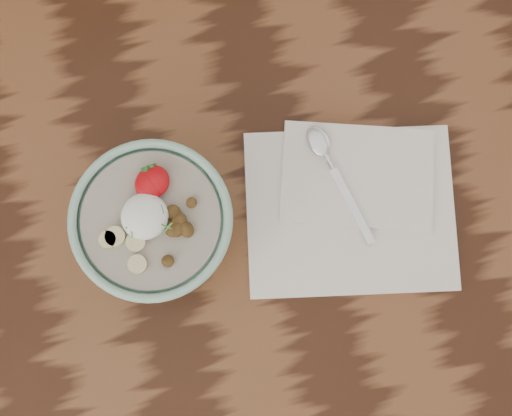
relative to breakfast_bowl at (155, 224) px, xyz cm
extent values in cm
cube|color=black|center=(18.22, -4.78, -9.09)|extent=(160.00, 90.00, 4.00)
cylinder|color=#8CBDA7|center=(-0.02, -0.07, -6.43)|extent=(9.15, 9.15, 1.31)
torus|color=#8CBDA7|center=(-0.02, -0.07, 4.24)|extent=(20.81, 20.81, 1.20)
cylinder|color=#A69A89|center=(-0.02, -0.07, 3.59)|extent=(17.65, 17.65, 1.09)
ellipsoid|color=white|center=(-0.47, 0.34, 5.28)|extent=(5.94, 5.94, 3.26)
ellipsoid|color=#B2080D|center=(1.14, 4.33, 5.11)|extent=(3.56, 3.91, 1.96)
cone|color=#286623|center=(1.14, 5.93, 5.41)|extent=(1.40, 1.03, 1.52)
ellipsoid|color=#B2080D|center=(1.82, 4.42, 5.14)|extent=(3.64, 4.01, 2.00)
cone|color=#286623|center=(1.82, 6.06, 5.44)|extent=(1.40, 1.03, 1.52)
ellipsoid|color=#B2080D|center=(1.01, 4.03, 5.15)|extent=(3.69, 4.06, 2.03)
cone|color=#286623|center=(1.01, 5.69, 5.45)|extent=(1.40, 1.03, 1.52)
cylinder|color=beige|center=(-2.36, -2.37, 4.54)|extent=(2.47, 2.47, 0.70)
cylinder|color=beige|center=(-5.68, -1.17, 4.54)|extent=(2.22, 2.22, 0.70)
cylinder|color=beige|center=(-4.68, -1.03, 4.54)|extent=(2.56, 2.56, 0.70)
cylinder|color=beige|center=(-2.81, -5.13, 4.54)|extent=(2.39, 2.39, 0.70)
ellipsoid|color=brown|center=(4.13, -2.54, 4.86)|extent=(2.15, 2.37, 1.35)
ellipsoid|color=brown|center=(5.52, 0.64, 4.64)|extent=(1.94, 1.96, 0.76)
ellipsoid|color=brown|center=(3.07, -2.14, 4.88)|extent=(2.68, 2.78, 1.41)
ellipsoid|color=brown|center=(2.97, 0.04, 4.82)|extent=(2.71, 2.70, 1.01)
ellipsoid|color=brown|center=(3.61, -1.16, 4.76)|extent=(2.33, 2.33, 1.37)
ellipsoid|color=brown|center=(3.43, -0.84, 4.72)|extent=(2.09, 2.08, 0.88)
ellipsoid|color=brown|center=(2.48, -2.02, 4.84)|extent=(2.79, 2.78, 1.60)
ellipsoid|color=brown|center=(0.93, -5.71, 4.68)|extent=(2.19, 2.18, 1.19)
ellipsoid|color=brown|center=(3.35, -1.24, 4.77)|extent=(1.92, 1.64, 1.44)
cylinder|color=#41933E|center=(-0.28, -0.48, 6.14)|extent=(1.24, 1.20, 0.23)
cylinder|color=#41933E|center=(-1.42, -0.71, 6.14)|extent=(1.05, 1.56, 0.24)
cylinder|color=#41933E|center=(-1.76, -0.92, 6.14)|extent=(1.45, 0.84, 0.23)
cylinder|color=#41933E|center=(-2.12, -0.48, 6.14)|extent=(1.77, 0.48, 0.24)
cylinder|color=#41933E|center=(-1.54, 0.08, 6.14)|extent=(0.48, 1.74, 0.24)
cylinder|color=#41933E|center=(0.91, 1.32, 6.14)|extent=(0.77, 1.64, 0.24)
cylinder|color=#41933E|center=(0.55, 1.35, 6.14)|extent=(0.26, 1.39, 0.23)
cylinder|color=#41933E|center=(0.83, -0.85, 6.14)|extent=(1.62, 0.93, 0.24)
cylinder|color=#41933E|center=(1.87, -1.67, 6.14)|extent=(1.23, 1.04, 0.23)
cylinder|color=#41933E|center=(1.23, -0.73, 6.14)|extent=(0.79, 1.42, 0.23)
cylinder|color=#41933E|center=(-2.36, -1.21, 6.14)|extent=(0.44, 1.72, 0.24)
cylinder|color=#41933E|center=(1.93, -1.98, 6.14)|extent=(1.67, 1.24, 0.25)
cylinder|color=#41933E|center=(1.93, 0.51, 6.14)|extent=(0.25, 1.15, 0.22)
cube|color=white|center=(26.30, -4.26, -6.53)|extent=(33.49, 29.23, 1.12)
cube|color=white|center=(28.54, 0.22, -5.63)|extent=(24.78, 20.54, 0.67)
cube|color=silver|center=(26.54, -3.78, -5.12)|extent=(3.47, 11.62, 0.35)
cylinder|color=silver|center=(25.04, 3.40, -4.94)|extent=(1.31, 3.12, 0.71)
ellipsoid|color=silver|center=(24.44, 6.26, -4.81)|extent=(3.98, 5.18, 0.96)
camera|label=1|loc=(9.70, -15.12, 92.53)|focal=50.00mm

